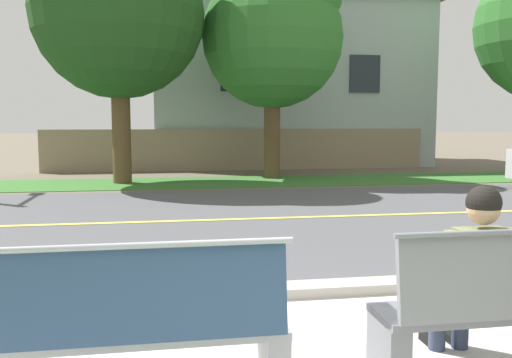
# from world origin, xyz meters

# --- Properties ---
(ground_plane) EXTENTS (140.00, 140.00, 0.00)m
(ground_plane) POSITION_xyz_m (0.00, 8.00, 0.00)
(ground_plane) COLOR #665B4C
(curb_edge) EXTENTS (44.00, 0.30, 0.11)m
(curb_edge) POSITION_xyz_m (0.00, 2.35, 0.06)
(curb_edge) COLOR #ADA89E
(curb_edge) RESTS_ON ground_plane
(street_asphalt) EXTENTS (52.00, 8.00, 0.01)m
(street_asphalt) POSITION_xyz_m (0.00, 6.50, 0.00)
(street_asphalt) COLOR #515156
(street_asphalt) RESTS_ON ground_plane
(road_centre_line) EXTENTS (48.00, 0.14, 0.01)m
(road_centre_line) POSITION_xyz_m (0.00, 6.50, 0.01)
(road_centre_line) COLOR #E0CC4C
(road_centre_line) RESTS_ON ground_plane
(far_verge_grass) EXTENTS (48.00, 2.80, 0.02)m
(far_verge_grass) POSITION_xyz_m (0.00, 12.27, 0.01)
(far_verge_grass) COLOR #38702D
(far_verge_grass) RESTS_ON ground_plane
(bench_left) EXTENTS (1.78, 0.48, 1.01)m
(bench_left) POSITION_xyz_m (-1.19, 0.51, 0.45)
(bench_left) COLOR #9EA0A8
(bench_left) RESTS_ON ground_plane
(seated_person_olive) EXTENTS (0.52, 0.68, 1.25)m
(seated_person_olive) POSITION_xyz_m (1.00, 0.68, 0.68)
(seated_person_olive) COLOR #333D56
(seated_person_olive) RESTS_ON ground_plane
(shade_tree_left) EXTENTS (4.06, 4.06, 6.70)m
(shade_tree_left) POSITION_xyz_m (2.27, 13.15, 4.35)
(shade_tree_left) COLOR brown
(shade_tree_left) RESTS_ON ground_plane
(garden_wall) EXTENTS (13.00, 0.36, 1.40)m
(garden_wall) POSITION_xyz_m (1.56, 16.00, 0.70)
(garden_wall) COLOR gray
(garden_wall) RESTS_ON ground_plane
(house_across_street) EXTENTS (10.84, 6.91, 6.62)m
(house_across_street) POSITION_xyz_m (3.73, 19.20, 3.35)
(house_across_street) COLOR #A3ADB2
(house_across_street) RESTS_ON ground_plane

